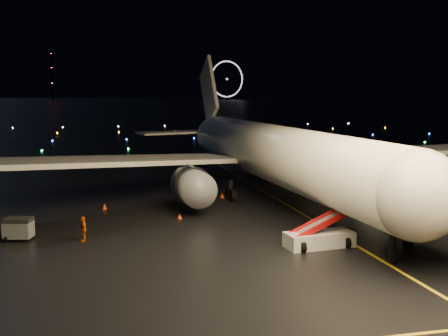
{
  "coord_description": "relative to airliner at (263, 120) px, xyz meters",
  "views": [
    {
      "loc": [
        -6.33,
        -32.13,
        11.18
      ],
      "look_at": [
        3.77,
        12.0,
        5.0
      ],
      "focal_mm": 45.0,
      "sensor_mm": 36.0,
      "label": 1
    }
  ],
  "objects": [
    {
      "name": "safety_cone_2",
      "position": [
        -16.78,
        -3.28,
        -7.88
      ],
      "size": [
        0.47,
        0.47,
        0.53
      ],
      "primitive_type": "cone",
      "rotation": [
        0.0,
        0.0,
        0.0
      ],
      "color": "#EA400B",
      "rests_on": "ground"
    },
    {
      "name": "belt_loader",
      "position": [
        -1.83,
        -20.22,
        -6.37
      ],
      "size": [
        7.47,
        2.71,
        3.54
      ],
      "primitive_type": null,
      "rotation": [
        0.0,
        0.0,
        0.1
      ],
      "color": "silver",
      "rests_on": "ground"
    },
    {
      "name": "ground",
      "position": [
        -11.04,
        274.9,
        -8.14
      ],
      "size": [
        2000.0,
        2000.0,
        0.0
      ],
      "primitive_type": "plane",
      "color": "black",
      "rests_on": "ground"
    },
    {
      "name": "baggage_cart_1",
      "position": [
        -23.32,
        -13.34,
        -7.29
      ],
      "size": [
        2.3,
        1.86,
        1.71
      ],
      "primitive_type": "cube",
      "rotation": [
        0.0,
        0.0,
        -0.25
      ],
      "color": "slate",
      "rests_on": "ground"
    },
    {
      "name": "lane_centre",
      "position": [
        0.96,
        -10.1,
        -8.13
      ],
      "size": [
        0.25,
        80.0,
        0.02
      ],
      "primitive_type": "cube",
      "color": "gold",
      "rests_on": "ground"
    },
    {
      "name": "safety_cone_1",
      "position": [
        -4.5,
        -0.17,
        -7.88
      ],
      "size": [
        0.54,
        0.54,
        0.52
      ],
      "primitive_type": "cone",
      "rotation": [
        0.0,
        0.0,
        -0.19
      ],
      "color": "#EA400B",
      "rests_on": "ground"
    },
    {
      "name": "airliner",
      "position": [
        0.0,
        0.0,
        0.0
      ],
      "size": [
        60.39,
        57.68,
        16.29
      ],
      "primitive_type": null,
      "rotation": [
        0.0,
        0.0,
        0.05
      ],
      "color": "silver",
      "rests_on": "ground"
    },
    {
      "name": "crew_c",
      "position": [
        -18.51,
        -14.81,
        -7.2
      ],
      "size": [
        0.57,
        1.15,
        1.89
      ],
      "primitive_type": "imported",
      "rotation": [
        0.0,
        0.0,
        -1.47
      ],
      "color": "#E35A09",
      "rests_on": "ground"
    },
    {
      "name": "taxiway_lights",
      "position": [
        -11.04,
        80.9,
        -7.96
      ],
      "size": [
        164.0,
        92.0,
        0.36
      ],
      "primitive_type": null,
      "color": "black",
      "rests_on": "ground"
    },
    {
      "name": "radio_mast",
      "position": [
        -71.04,
        714.9,
        23.86
      ],
      "size": [
        1.8,
        1.8,
        64.0
      ],
      "primitive_type": "cylinder",
      "color": "black",
      "rests_on": "ground"
    },
    {
      "name": "safety_cone_0",
      "position": [
        -10.35,
        -8.93,
        -7.92
      ],
      "size": [
        0.41,
        0.41,
        0.45
      ],
      "primitive_type": "cone",
      "rotation": [
        0.0,
        0.0,
        -0.03
      ],
      "color": "#EA400B",
      "rests_on": "ground"
    },
    {
      "name": "ferris_wheel",
      "position": [
        158.96,
        694.9,
        17.86
      ],
      "size": [
        49.33,
        16.8,
        52.0
      ],
      "primitive_type": null,
      "rotation": [
        0.0,
        0.0,
        0.26
      ],
      "color": "black",
      "rests_on": "ground"
    }
  ]
}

